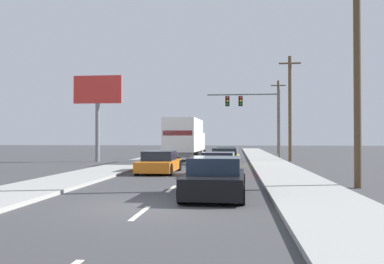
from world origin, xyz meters
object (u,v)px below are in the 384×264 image
at_px(traffic_signal_mast, 249,107).
at_px(box_truck, 186,138).
at_px(roadside_billboard, 98,100).
at_px(car_red, 219,164).
at_px(utility_pole_far, 278,116).
at_px(car_maroon, 226,154).
at_px(utility_pole_near, 357,50).
at_px(utility_pole_mid, 290,107).
at_px(car_yellow, 225,158).
at_px(car_black, 215,178).
at_px(car_orange, 159,163).

bearing_deg(traffic_signal_mast, box_truck, -123.63).
bearing_deg(roadside_billboard, box_truck, -4.37).
bearing_deg(car_red, utility_pole_far, 78.08).
height_order(car_maroon, roadside_billboard, roadside_billboard).
height_order(car_maroon, car_red, car_maroon).
relative_size(utility_pole_near, roadside_billboard, 1.47).
relative_size(car_maroon, utility_pole_mid, 0.49).
xyz_separation_m(box_truck, utility_pole_mid, (8.46, 2.62, 2.59)).
relative_size(traffic_signal_mast, utility_pole_mid, 0.80).
height_order(car_yellow, roadside_billboard, roadside_billboard).
xyz_separation_m(car_maroon, car_black, (0.13, -20.89, 0.05)).
bearing_deg(roadside_billboard, utility_pole_mid, 7.34).
bearing_deg(utility_pole_far, car_yellow, -104.93).
relative_size(traffic_signal_mast, roadside_billboard, 0.99).
xyz_separation_m(car_yellow, car_red, (-0.18, -6.69, -0.04)).
xyz_separation_m(car_red, utility_pole_far, (6.11, 28.93, 4.10)).
distance_m(car_red, utility_pole_mid, 14.57).
bearing_deg(car_yellow, car_black, -89.81).
distance_m(car_red, utility_pole_far, 29.85).
xyz_separation_m(box_truck, car_yellow, (3.23, -3.63, -1.36)).
xyz_separation_m(car_black, utility_pole_far, (5.88, 36.81, 4.05)).
bearing_deg(car_yellow, traffic_signal_mast, 80.11).
relative_size(car_orange, traffic_signal_mast, 0.62).
relative_size(box_truck, utility_pole_mid, 0.94).
height_order(utility_pole_mid, utility_pole_far, utility_pole_far).
distance_m(car_orange, car_red, 3.48).
bearing_deg(car_maroon, box_truck, -139.43).
bearing_deg(utility_pole_mid, car_black, -103.98).
relative_size(car_red, car_black, 1.01).
relative_size(car_maroon, utility_pole_near, 0.41).
distance_m(car_orange, utility_pole_far, 29.83).
xyz_separation_m(car_maroon, car_yellow, (0.08, -6.32, 0.03)).
xyz_separation_m(car_maroon, roadside_billboard, (-10.58, -2.12, 4.53)).
distance_m(car_yellow, utility_pole_mid, 9.05).
height_order(car_red, utility_pole_far, utility_pole_far).
height_order(car_orange, roadside_billboard, roadside_billboard).
bearing_deg(car_red, car_orange, 164.43).
bearing_deg(roadside_billboard, car_yellow, -21.49).
relative_size(car_yellow, utility_pole_mid, 0.47).
xyz_separation_m(traffic_signal_mast, utility_pole_near, (3.44, -23.19, 0.39)).
height_order(car_maroon, utility_pole_far, utility_pole_far).
xyz_separation_m(traffic_signal_mast, roadside_billboard, (-12.66, -7.30, 0.11)).
bearing_deg(car_black, utility_pole_mid, 76.02).
height_order(car_red, roadside_billboard, roadside_billboard).
xyz_separation_m(car_orange, car_black, (3.58, -8.81, 0.04)).
bearing_deg(traffic_signal_mast, utility_pole_mid, -58.45).
bearing_deg(car_maroon, roadside_billboard, -168.65).
xyz_separation_m(utility_pole_near, roadside_billboard, (-16.10, 15.90, -0.28)).
xyz_separation_m(utility_pole_mid, roadside_billboard, (-15.89, -2.05, 0.55)).
xyz_separation_m(box_truck, utility_pole_far, (9.16, 18.62, 2.70)).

